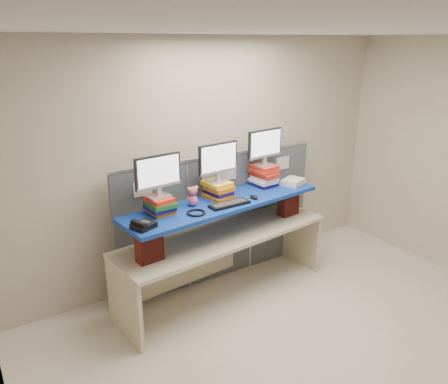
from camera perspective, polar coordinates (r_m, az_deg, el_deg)
room at (r=3.64m, az=14.58°, el=-2.97°), size 5.00×4.00×2.80m
cubicle_partition at (r=5.14m, az=-0.53°, el=-3.27°), size 2.60×0.06×1.53m
desk at (r=4.83m, az=0.00°, el=-7.05°), size 2.53×0.97×0.75m
brick_pier_left at (r=4.19m, az=-9.76°, el=-6.79°), size 0.26×0.16×0.33m
brick_pier_right at (r=5.26m, az=8.39°, el=-1.23°), size 0.26×0.16×0.33m
blue_board at (r=4.63m, az=0.00°, el=-1.41°), size 2.32×0.79×0.04m
book_stack_left at (r=4.31m, az=-8.37°, el=-1.71°), size 0.26×0.30×0.17m
book_stack_center at (r=4.68m, az=-0.78°, el=0.29°), size 0.29×0.33×0.18m
book_stack_right at (r=5.10m, az=5.24°, el=2.16°), size 0.27×0.32×0.24m
monitor_left at (r=4.21m, az=-8.61°, el=2.40°), size 0.48×0.16×0.42m
monitor_center at (r=4.59m, az=-0.78°, el=4.19°), size 0.48×0.16×0.42m
monitor_right at (r=5.00m, az=5.36°, el=6.10°), size 0.48×0.16×0.42m
keyboard at (r=4.49m, az=0.72°, el=-1.59°), size 0.44×0.15×0.03m
mouse at (r=4.69m, az=3.93°, el=-0.66°), size 0.11×0.13×0.04m
desk_phone at (r=4.01m, az=-10.53°, el=-4.27°), size 0.24×0.23×0.08m
headset at (r=4.29m, az=-3.65°, el=-2.71°), size 0.21×0.21×0.02m
plush_toy at (r=4.46m, az=-4.09°, el=-0.52°), size 0.12×0.09×0.21m
binder_stack at (r=5.21m, az=9.02°, el=1.32°), size 0.33×0.30×0.07m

